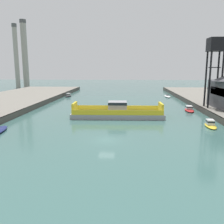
{
  "coord_description": "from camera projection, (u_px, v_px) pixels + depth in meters",
  "views": [
    {
      "loc": [
        3.08,
        -35.55,
        11.09
      ],
      "look_at": [
        0.0,
        13.56,
        2.0
      ],
      "focal_mm": 37.94,
      "sensor_mm": 36.0,
      "label": 1
    }
  ],
  "objects": [
    {
      "name": "ground_plane",
      "position": [
        107.0,
        140.0,
        37.09
      ],
      "size": [
        400.0,
        400.0,
        0.0
      ],
      "primitive_type": "plane",
      "color": "#3D6660"
    },
    {
      "name": "chain_ferry",
      "position": [
        117.0,
        112.0,
        54.57
      ],
      "size": [
        21.09,
        7.39,
        3.62
      ],
      "color": "#939399",
      "rests_on": "ground"
    },
    {
      "name": "moored_boat_near_left",
      "position": [
        68.0,
        95.0,
        94.03
      ],
      "size": [
        2.18,
        5.27,
        1.34
      ],
      "color": "black",
      "rests_on": "ground"
    },
    {
      "name": "moored_boat_mid_left",
      "position": [
        210.0,
        124.0,
        45.59
      ],
      "size": [
        2.29,
        5.45,
        1.36
      ],
      "color": "yellow",
      "rests_on": "ground"
    },
    {
      "name": "moored_boat_mid_right",
      "position": [
        189.0,
        109.0,
        62.4
      ],
      "size": [
        2.6,
        6.41,
        1.35
      ],
      "color": "red",
      "rests_on": "ground"
    },
    {
      "name": "moored_boat_far_left",
      "position": [
        167.0,
        96.0,
        92.88
      ],
      "size": [
        2.31,
        6.99,
        1.04
      ],
      "color": "white",
      "rests_on": "ground"
    },
    {
      "name": "crane_tower",
      "position": [
        216.0,
        51.0,
        57.83
      ],
      "size": [
        3.8,
        3.8,
        17.05
      ],
      "color": "black",
      "rests_on": "quay_right"
    },
    {
      "name": "smokestack_distant_a",
      "position": [
        25.0,
        52.0,
        140.33
      ],
      "size": [
        3.68,
        3.68,
        39.08
      ],
      "color": "#9E998E",
      "rests_on": "ground"
    },
    {
      "name": "smokestack_distant_b",
      "position": [
        16.0,
        54.0,
        135.07
      ],
      "size": [
        2.72,
        2.72,
        35.83
      ],
      "color": "#9E998E",
      "rests_on": "ground"
    }
  ]
}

